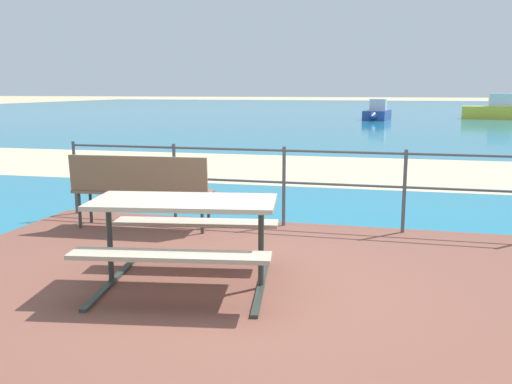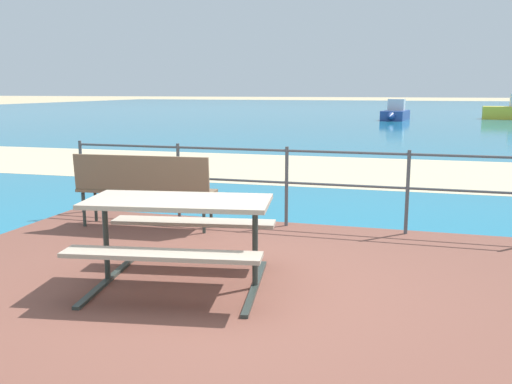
% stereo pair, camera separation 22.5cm
% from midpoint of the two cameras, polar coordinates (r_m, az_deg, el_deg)
% --- Properties ---
extents(ground_plane, '(240.00, 240.00, 0.00)m').
position_cam_midpoint_polar(ground_plane, '(4.96, -4.01, -10.61)').
color(ground_plane, tan).
extents(patio_paving, '(6.40, 5.20, 0.06)m').
position_cam_midpoint_polar(patio_paving, '(4.95, -4.01, -10.29)').
color(patio_paving, brown).
rests_on(patio_paving, ground).
extents(sea_water, '(90.00, 90.00, 0.01)m').
position_cam_midpoint_polar(sea_water, '(44.46, 12.10, 7.93)').
color(sea_water, teal).
rests_on(sea_water, ground).
extents(beach_strip, '(54.05, 5.35, 0.01)m').
position_cam_midpoint_polar(beach_strip, '(12.57, 7.16, 2.26)').
color(beach_strip, beige).
rests_on(beach_strip, ground).
extents(picnic_table, '(1.78, 1.59, 0.78)m').
position_cam_midpoint_polar(picnic_table, '(4.93, -8.63, -2.96)').
color(picnic_table, tan).
rests_on(picnic_table, patio_paving).
extents(park_bench, '(1.77, 0.52, 0.93)m').
position_cam_midpoint_polar(park_bench, '(7.03, -12.56, 0.75)').
color(park_bench, '#7A6047').
rests_on(park_bench, patio_paving).
extents(railing_fence, '(5.94, 0.04, 1.01)m').
position_cam_midpoint_polar(railing_fence, '(7.06, 1.95, 1.69)').
color(railing_fence, '#4C5156').
rests_on(railing_fence, patio_paving).
extents(boat_mid, '(1.60, 3.43, 1.19)m').
position_cam_midpoint_polar(boat_mid, '(33.57, 12.03, 7.83)').
color(boat_mid, '#2D478C').
rests_on(boat_mid, sea_water).
extents(boat_far, '(5.73, 1.71, 1.50)m').
position_cam_midpoint_polar(boat_far, '(36.72, 24.20, 7.54)').
color(boat_far, yellow).
rests_on(boat_far, sea_water).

